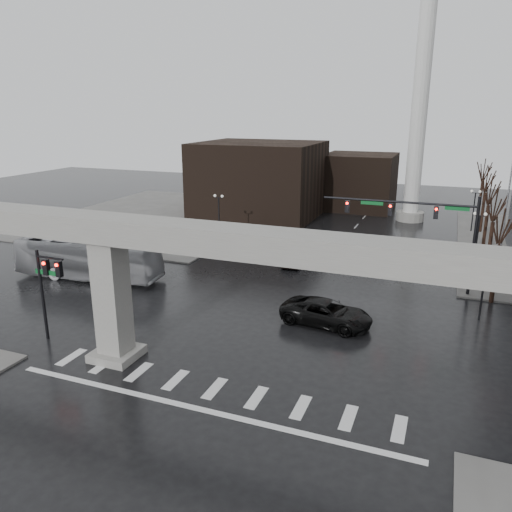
{
  "coord_description": "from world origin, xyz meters",
  "views": [
    {
      "loc": [
        10.65,
        -22.14,
        14.43
      ],
      "look_at": [
        -1.51,
        8.93,
        4.5
      ],
      "focal_mm": 35.0,
      "sensor_mm": 36.0,
      "label": 1
    }
  ],
  "objects_px": {
    "signal_mast_arm": "(424,221)",
    "far_car": "(294,256)",
    "city_bus": "(88,258)",
    "pickup_truck": "(326,313)"
  },
  "relations": [
    {
      "from": "signal_mast_arm",
      "to": "city_bus",
      "type": "height_order",
      "value": "signal_mast_arm"
    },
    {
      "from": "city_bus",
      "to": "far_car",
      "type": "relative_size",
      "value": 2.91
    },
    {
      "from": "city_bus",
      "to": "far_car",
      "type": "height_order",
      "value": "city_bus"
    },
    {
      "from": "pickup_truck",
      "to": "far_car",
      "type": "height_order",
      "value": "pickup_truck"
    },
    {
      "from": "far_car",
      "to": "city_bus",
      "type": "bearing_deg",
      "value": -152.78
    },
    {
      "from": "city_bus",
      "to": "pickup_truck",
      "type": "bearing_deg",
      "value": -100.99
    },
    {
      "from": "signal_mast_arm",
      "to": "far_car",
      "type": "distance_m",
      "value": 13.06
    },
    {
      "from": "signal_mast_arm",
      "to": "far_car",
      "type": "bearing_deg",
      "value": 165.75
    },
    {
      "from": "city_bus",
      "to": "far_car",
      "type": "distance_m",
      "value": 18.77
    },
    {
      "from": "far_car",
      "to": "pickup_truck",
      "type": "bearing_deg",
      "value": -70.1
    }
  ]
}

